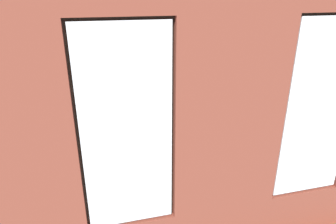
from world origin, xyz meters
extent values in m
cube|color=brown|center=(0.00, 0.00, -0.05)|extent=(6.62, 5.50, 0.10)
cube|color=brown|center=(0.00, 2.37, 1.69)|extent=(1.20, 0.16, 3.39)
cube|color=brown|center=(-1.06, 2.37, 0.30)|extent=(0.91, 0.16, 0.60)
cube|color=white|center=(-1.06, 2.41, 1.65)|extent=(0.85, 0.03, 2.04)
cube|color=#38281E|center=(-1.06, 2.35, 1.65)|extent=(0.91, 0.04, 2.10)
cube|color=white|center=(1.06, 2.41, 1.65)|extent=(0.85, 0.03, 2.04)
cube|color=#38281E|center=(1.06, 2.35, 1.65)|extent=(0.91, 0.04, 2.10)
cube|color=#A87547|center=(0.00, 2.27, 0.57)|extent=(3.23, 0.24, 0.06)
cube|color=black|center=(0.00, 2.28, 2.00)|extent=(0.42, 0.03, 0.56)
cube|color=orange|center=(0.00, 2.26, 2.00)|extent=(0.36, 0.01, 0.50)
cube|color=black|center=(0.07, 1.67, 0.21)|extent=(1.99, 0.85, 0.42)
cube|color=black|center=(0.07, 1.99, 0.61)|extent=(1.99, 0.24, 0.38)
cube|color=black|center=(-0.82, 1.67, 0.52)|extent=(0.22, 0.85, 0.24)
cube|color=black|center=(0.95, 1.67, 0.52)|extent=(0.22, 0.85, 0.24)
cube|color=black|center=(-0.32, 1.63, 0.48)|extent=(0.71, 0.65, 0.12)
cube|color=black|center=(0.45, 1.63, 0.48)|extent=(0.71, 0.65, 0.12)
cube|color=black|center=(-2.26, -0.02, 0.21)|extent=(0.94, 2.11, 0.42)
cube|color=black|center=(-2.58, 0.00, 0.61)|extent=(0.33, 2.08, 0.38)
cube|color=black|center=(-2.30, -0.94, 0.52)|extent=(0.86, 0.26, 0.24)
cube|color=black|center=(-2.22, 0.91, 0.52)|extent=(0.86, 0.26, 0.24)
cube|color=black|center=(-2.24, -0.56, 0.48)|extent=(0.67, 0.53, 0.12)
cube|color=black|center=(-2.22, -0.02, 0.48)|extent=(0.67, 0.53, 0.12)
cube|color=black|center=(-2.19, 0.53, 0.48)|extent=(0.67, 0.53, 0.12)
cube|color=#A87547|center=(0.46, -0.24, 0.39)|extent=(1.29, 0.83, 0.04)
cube|color=#A87547|center=(-0.12, -0.59, 0.18)|extent=(0.07, 0.07, 0.37)
cube|color=#A87547|center=(1.05, -0.59, 0.18)|extent=(0.07, 0.07, 0.37)
cube|color=#A87547|center=(-0.12, 0.12, 0.18)|extent=(0.07, 0.07, 0.37)
cube|color=#A87547|center=(1.05, 0.12, 0.18)|extent=(0.07, 0.07, 0.37)
cylinder|color=#33567F|center=(0.11, -0.38, 0.45)|extent=(0.07, 0.07, 0.09)
cylinder|color=#B7333D|center=(0.62, -0.34, 0.45)|extent=(0.08, 0.08, 0.09)
cylinder|color=gray|center=(0.46, -0.24, 0.46)|extent=(0.11, 0.11, 0.10)
sphere|color=#337F38|center=(0.46, -0.24, 0.57)|extent=(0.13, 0.13, 0.13)
cube|color=#59595B|center=(0.85, -0.11, 0.42)|extent=(0.12, 0.18, 0.02)
cube|color=black|center=(2.66, -0.05, 0.23)|extent=(1.10, 0.42, 0.46)
cube|color=black|center=(2.66, -0.05, 0.48)|extent=(0.54, 0.20, 0.05)
cube|color=black|center=(2.66, -0.05, 0.54)|extent=(0.06, 0.04, 0.06)
cube|color=black|center=(2.66, -0.05, 0.94)|extent=(1.22, 0.04, 0.73)
cube|color=black|center=(2.66, -0.08, 0.94)|extent=(1.17, 0.01, 0.68)
cylinder|color=olive|center=(1.08, -1.65, 0.14)|extent=(0.52, 0.52, 0.28)
ellipsoid|color=white|center=(1.08, -1.65, 0.48)|extent=(1.16, 1.16, 0.46)
ellipsoid|color=navy|center=(1.17, -1.65, 0.60)|extent=(0.44, 0.44, 0.18)
cylinder|color=gray|center=(-1.91, -1.50, 0.10)|extent=(0.17, 0.17, 0.21)
cylinder|color=brown|center=(-1.91, -1.50, 0.26)|extent=(0.03, 0.03, 0.11)
ellipsoid|color=#337F38|center=(-1.91, -1.50, 0.41)|extent=(0.26, 0.26, 0.18)
cylinder|color=#9E5638|center=(-2.46, -1.75, 0.18)|extent=(0.29, 0.29, 0.36)
cylinder|color=brown|center=(-2.46, -1.75, 0.43)|extent=(0.04, 0.04, 0.14)
ellipsoid|color=#3D8E42|center=(-2.46, -1.75, 0.67)|extent=(0.55, 0.55, 0.33)
cylinder|color=#47423D|center=(2.11, 0.95, 0.13)|extent=(0.22, 0.22, 0.26)
cylinder|color=brown|center=(2.11, 0.95, 0.43)|extent=(0.04, 0.04, 0.34)
cone|color=#337F38|center=(2.26, 0.93, 0.78)|extent=(0.43, 0.20, 0.44)
cone|color=#337F38|center=(2.22, 1.05, 0.77)|extent=(0.41, 0.40, 0.44)
cone|color=#337F38|center=(2.05, 1.11, 0.75)|extent=(0.29, 0.47, 0.41)
cone|color=#337F38|center=(1.96, 0.99, 0.77)|extent=(0.45, 0.27, 0.43)
cone|color=#337F38|center=(1.97, 0.90, 0.78)|extent=(0.43, 0.27, 0.45)
cone|color=#337F38|center=(2.09, 0.81, 0.78)|extent=(0.21, 0.42, 0.45)
cone|color=#337F38|center=(2.21, 0.80, 0.74)|extent=(0.39, 0.46, 0.39)
cylinder|color=#9E5638|center=(1.45, 1.82, 0.16)|extent=(0.35, 0.35, 0.32)
cylinder|color=brown|center=(1.45, 1.82, 0.39)|extent=(0.05, 0.05, 0.15)
ellipsoid|color=#337F38|center=(1.45, 1.82, 0.72)|extent=(0.65, 0.65, 0.51)
cylinder|color=brown|center=(2.36, -1.70, 0.16)|extent=(0.28, 0.28, 0.33)
cylinder|color=brown|center=(2.36, -1.70, 0.36)|extent=(0.04, 0.04, 0.07)
ellipsoid|color=#1E5B28|center=(2.36, -1.70, 0.54)|extent=(0.43, 0.43, 0.28)
cylinder|color=beige|center=(-1.20, -0.56, 0.11)|extent=(0.18, 0.18, 0.21)
cylinder|color=brown|center=(-1.20, -0.56, 0.30)|extent=(0.03, 0.03, 0.17)
ellipsoid|color=#286B2D|center=(-1.20, -0.56, 0.52)|extent=(0.39, 0.39, 0.28)
camera|label=1|loc=(1.32, 4.93, 2.89)|focal=32.00mm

